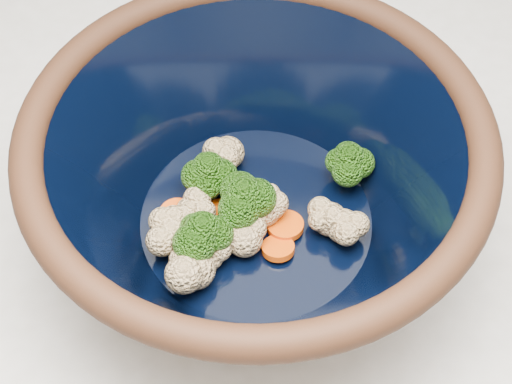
{
  "coord_description": "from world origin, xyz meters",
  "views": [
    {
      "loc": [
        -0.05,
        -0.41,
        1.43
      ],
      "look_at": [
        -0.07,
        -0.07,
        0.97
      ],
      "focal_mm": 50.0,
      "sensor_mm": 36.0,
      "label": 1
    }
  ],
  "objects": [
    {
      "name": "vegetable_pile",
      "position": [
        -0.08,
        -0.08,
        0.96
      ],
      "size": [
        0.18,
        0.15,
        0.06
      ],
      "color": "#608442",
      "rests_on": "mixing_bowl"
    },
    {
      "name": "mixing_bowl",
      "position": [
        -0.07,
        -0.07,
        0.99
      ],
      "size": [
        0.38,
        0.38,
        0.15
      ],
      "rotation": [
        0.0,
        0.0,
        -0.13
      ],
      "color": "black",
      "rests_on": "counter"
    },
    {
      "name": "counter",
      "position": [
        0.0,
        0.0,
        0.45
      ],
      "size": [
        1.2,
        1.2,
        0.9
      ],
      "primitive_type": "cube",
      "color": "beige",
      "rests_on": "ground"
    }
  ]
}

